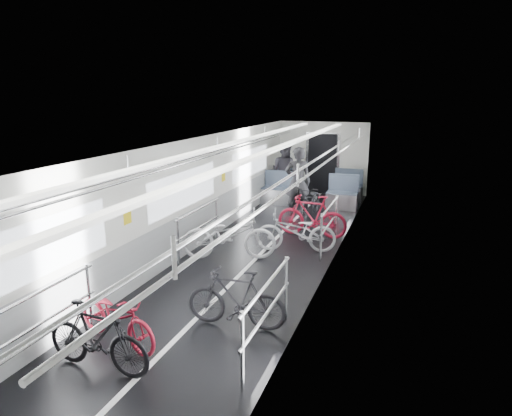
% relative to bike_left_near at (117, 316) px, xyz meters
% --- Properties ---
extents(car_shell, '(3.02, 14.01, 2.41)m').
position_rel_bike_left_near_xyz_m(car_shell, '(0.68, 5.27, 0.73)').
color(car_shell, black).
rests_on(car_shell, ground).
extents(bike_left_near, '(1.62, 0.96, 0.80)m').
position_rel_bike_left_near_xyz_m(bike_left_near, '(0.00, 0.00, 0.00)').
color(bike_left_near, maroon).
rests_on(bike_left_near, floor).
extents(bike_left_mid, '(1.50, 0.48, 0.89)m').
position_rel_bike_left_near_xyz_m(bike_left_mid, '(0.16, -0.60, 0.04)').
color(bike_left_mid, black).
rests_on(bike_left_mid, floor).
extents(bike_left_far, '(2.03, 1.26, 1.01)m').
position_rel_bike_left_near_xyz_m(bike_left_far, '(0.16, 3.55, 0.10)').
color(bike_left_far, silver).
rests_on(bike_left_far, floor).
extents(bike_right_near, '(1.51, 0.52, 0.89)m').
position_rel_bike_left_near_xyz_m(bike_right_near, '(1.35, 0.96, 0.04)').
color(bike_right_near, black).
rests_on(bike_right_near, floor).
extents(bike_right_mid, '(1.80, 0.97, 0.90)m').
position_rel_bike_left_near_xyz_m(bike_right_mid, '(1.34, 4.41, 0.05)').
color(bike_right_mid, silver).
rests_on(bike_right_mid, floor).
extents(bike_right_far, '(1.70, 0.56, 1.01)m').
position_rel_bike_left_near_xyz_m(bike_right_far, '(1.43, 5.57, 0.10)').
color(bike_right_far, '#AC152D').
rests_on(bike_right_far, floor).
extents(bike_aisle, '(0.71, 1.79, 0.92)m').
position_rel_bike_left_near_xyz_m(bike_aisle, '(1.04, 7.18, 0.06)').
color(bike_aisle, black).
rests_on(bike_aisle, floor).
extents(person_standing, '(0.79, 0.62, 1.92)m').
position_rel_bike_left_near_xyz_m(person_standing, '(0.65, 7.28, 0.56)').
color(person_standing, black).
rests_on(person_standing, floor).
extents(person_seated, '(1.05, 0.92, 1.82)m').
position_rel_bike_left_near_xyz_m(person_seated, '(-0.27, 9.17, 0.51)').
color(person_seated, '#2D2A31').
rests_on(person_seated, floor).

